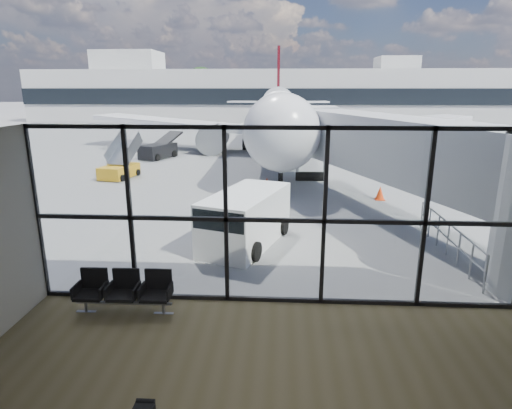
# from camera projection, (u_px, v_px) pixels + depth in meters

# --- Properties ---
(ground) EXTENTS (220.00, 220.00, 0.00)m
(ground) POSITION_uv_depth(u_px,v_px,m) (281.00, 135.00, 49.54)
(ground) COLOR slate
(ground) RESTS_ON ground
(lounge_shell) EXTENTS (12.02, 8.01, 4.51)m
(lounge_shell) POSITION_uv_depth(u_px,v_px,m) (269.00, 295.00, 5.71)
(lounge_shell) COLOR brown
(lounge_shell) RESTS_ON ground
(glass_curtain_wall) EXTENTS (12.10, 0.12, 4.50)m
(glass_curtain_wall) POSITION_uv_depth(u_px,v_px,m) (275.00, 218.00, 10.44)
(glass_curtain_wall) COLOR white
(glass_curtain_wall) RESTS_ON ground
(jet_bridge) EXTENTS (8.00, 16.50, 4.33)m
(jet_bridge) POSITION_uv_depth(u_px,v_px,m) (402.00, 155.00, 16.83)
(jet_bridge) COLOR #AEB0B4
(jet_bridge) RESTS_ON ground
(apron_railing) EXTENTS (0.06, 5.46, 1.11)m
(apron_railing) POSITION_uv_depth(u_px,v_px,m) (448.00, 234.00, 13.89)
(apron_railing) COLOR gray
(apron_railing) RESTS_ON ground
(far_terminal) EXTENTS (80.00, 12.20, 11.00)m
(far_terminal) POSITION_uv_depth(u_px,v_px,m) (278.00, 95.00, 69.61)
(far_terminal) COLOR #BABAB5
(far_terminal) RESTS_ON ground
(tree_0) EXTENTS (4.95, 4.95, 7.12)m
(tree_0) POSITION_uv_depth(u_px,v_px,m) (46.00, 91.00, 81.71)
(tree_0) COLOR #382619
(tree_0) RESTS_ON ground
(tree_1) EXTENTS (5.61, 5.61, 8.07)m
(tree_1) POSITION_uv_depth(u_px,v_px,m) (76.00, 88.00, 81.20)
(tree_1) COLOR #382619
(tree_1) RESTS_ON ground
(tree_2) EXTENTS (6.27, 6.27, 9.03)m
(tree_2) POSITION_uv_depth(u_px,v_px,m) (107.00, 84.00, 80.69)
(tree_2) COLOR #382619
(tree_2) RESTS_ON ground
(tree_3) EXTENTS (4.95, 4.95, 7.12)m
(tree_3) POSITION_uv_depth(u_px,v_px,m) (139.00, 91.00, 80.67)
(tree_3) COLOR #382619
(tree_3) RESTS_ON ground
(tree_4) EXTENTS (5.61, 5.61, 8.07)m
(tree_4) POSITION_uv_depth(u_px,v_px,m) (170.00, 88.00, 80.16)
(tree_4) COLOR #382619
(tree_4) RESTS_ON ground
(tree_5) EXTENTS (6.27, 6.27, 9.03)m
(tree_5) POSITION_uv_depth(u_px,v_px,m) (201.00, 84.00, 79.65)
(tree_5) COLOR #382619
(tree_5) RESTS_ON ground
(seating_row) EXTENTS (2.36, 0.68, 1.04)m
(seating_row) POSITION_uv_depth(u_px,v_px,m) (125.00, 289.00, 10.44)
(seating_row) COLOR gray
(seating_row) RESTS_ON ground
(airliner) EXTENTS (34.05, 39.39, 10.15)m
(airliner) POSITION_uv_depth(u_px,v_px,m) (279.00, 114.00, 37.84)
(airliner) COLOR silver
(airliner) RESTS_ON ground
(service_van) EXTENTS (3.12, 4.60, 1.84)m
(service_van) POSITION_uv_depth(u_px,v_px,m) (245.00, 218.00, 14.83)
(service_van) COLOR white
(service_van) RESTS_ON ground
(belt_loader) EXTENTS (2.81, 4.32, 1.89)m
(belt_loader) POSITION_uv_depth(u_px,v_px,m) (159.00, 150.00, 33.30)
(belt_loader) COLOR black
(belt_loader) RESTS_ON ground
(mobile_stairs) EXTENTS (2.03, 3.24, 2.13)m
(mobile_stairs) POSITION_uv_depth(u_px,v_px,m) (120.00, 169.00, 26.06)
(mobile_stairs) COLOR #C38A16
(mobile_stairs) RESTS_ON ground
(traffic_cone_b) EXTENTS (0.40, 0.40, 0.57)m
(traffic_cone_b) POSITION_uv_depth(u_px,v_px,m) (267.00, 183.00, 23.44)
(traffic_cone_b) COLOR #FF3D0D
(traffic_cone_b) RESTS_ON ground
(traffic_cone_c) EXTENTS (0.47, 0.47, 0.67)m
(traffic_cone_c) POSITION_uv_depth(u_px,v_px,m) (380.00, 193.00, 20.97)
(traffic_cone_c) COLOR #EF3C0C
(traffic_cone_c) RESTS_ON ground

